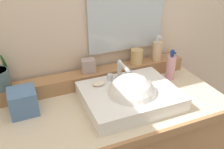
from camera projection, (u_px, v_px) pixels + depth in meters
name	position (u px, v px, depth m)	size (l,w,h in m)	color
wall_back	(74.00, 7.00, 1.38)	(3.21, 0.20, 2.55)	beige
back_ledge	(87.00, 79.00, 1.42)	(1.26, 0.10, 0.08)	#A77549
sink_basin	(131.00, 97.00, 1.27)	(0.48, 0.38, 0.29)	white
soap_bar	(99.00, 84.00, 1.29)	(0.07, 0.04, 0.02)	beige
soap_dispenser	(157.00, 50.00, 1.53)	(0.06, 0.06, 0.16)	#E2B98C
tumbler_cup	(137.00, 57.00, 1.49)	(0.07, 0.07, 0.09)	tan
trinket_box	(88.00, 66.00, 1.39)	(0.08, 0.06, 0.08)	#A28B81
lotion_bottle	(171.00, 67.00, 1.47)	(0.06, 0.06, 0.19)	pink
tissue_box	(23.00, 102.00, 1.18)	(0.13, 0.13, 0.13)	#5074A3
mirror	(127.00, 12.00, 1.40)	(0.48, 0.02, 0.46)	silver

